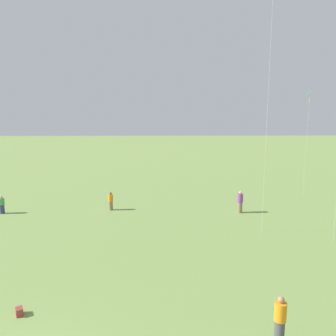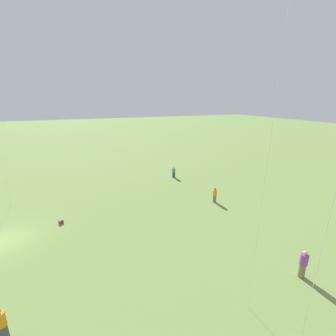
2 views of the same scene
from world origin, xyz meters
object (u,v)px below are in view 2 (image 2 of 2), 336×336
at_px(person_1, 303,264).
at_px(person_4, 215,195).
at_px(person_2, 174,172).
at_px(picnic_bag_0, 61,222).
at_px(person_3, 2,325).

bearing_deg(person_1, person_4, -107.18).
relative_size(person_2, person_4, 0.96).
distance_m(person_1, picnic_bag_0, 19.27).
bearing_deg(person_3, person_1, -128.91).
relative_size(person_4, picnic_bag_0, 3.56).
bearing_deg(person_2, picnic_bag_0, -39.82).
xyz_separation_m(person_2, person_4, (-0.85, 9.16, 0.04)).
height_order(person_4, picnic_bag_0, person_4).
bearing_deg(picnic_bag_0, person_3, 79.35).
relative_size(person_1, person_4, 1.16).
height_order(person_2, person_4, person_4).
bearing_deg(person_3, person_4, -93.41).
distance_m(person_1, person_4, 11.33).
relative_size(person_1, picnic_bag_0, 4.13).
height_order(person_1, person_4, person_1).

